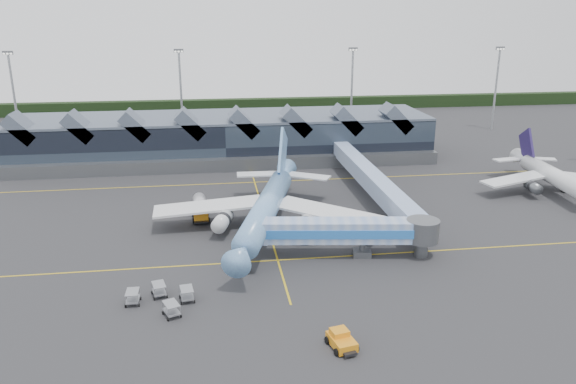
{
  "coord_description": "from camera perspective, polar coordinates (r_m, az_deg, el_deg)",
  "views": [
    {
      "loc": [
        -8.2,
        -75.24,
        31.23
      ],
      "look_at": [
        3.31,
        5.58,
        5.0
      ],
      "focal_mm": 35.0,
      "sensor_mm": 36.0,
      "label": 1
    }
  ],
  "objects": [
    {
      "name": "terminal",
      "position": [
        125.43,
        -6.52,
        5.57
      ],
      "size": [
        90.0,
        22.25,
        12.52
      ],
      "color": "black",
      "rests_on": "ground"
    },
    {
      "name": "baggage_carts",
      "position": [
        65.36,
        -12.62,
        -10.36
      ],
      "size": [
        7.53,
        7.23,
        1.52
      ],
      "rotation": [
        0.0,
        0.0,
        0.14
      ],
      "color": "gray",
      "rests_on": "ground"
    },
    {
      "name": "light_masts",
      "position": [
        142.33,
        3.87,
        10.21
      ],
      "size": [
        132.4,
        42.56,
        22.45
      ],
      "color": "#93979B",
      "rests_on": "ground"
    },
    {
      "name": "jet_bridge",
      "position": [
        74.91,
        6.73,
        -4.02
      ],
      "size": [
        25.29,
        6.93,
        5.27
      ],
      "rotation": [
        0.0,
        0.0,
        -0.14
      ],
      "color": "#7C9BCF",
      "rests_on": "ground"
    },
    {
      "name": "tree_line_far",
      "position": [
        187.71,
        -5.57,
        8.77
      ],
      "size": [
        260.0,
        4.0,
        4.0
      ],
      "primitive_type": "cube",
      "color": "black",
      "rests_on": "ground"
    },
    {
      "name": "fuel_truck",
      "position": [
        90.43,
        -8.93,
        -1.5
      ],
      "size": [
        2.9,
        8.89,
        2.96
      ],
      "rotation": [
        0.0,
        0.0,
        0.05
      ],
      "color": "black",
      "rests_on": "ground"
    },
    {
      "name": "regional_jet",
      "position": [
        111.54,
        25.27,
        1.52
      ],
      "size": [
        26.88,
        29.36,
        10.07
      ],
      "rotation": [
        0.0,
        0.0,
        -0.07
      ],
      "color": "silver",
      "rests_on": "ground"
    },
    {
      "name": "taxi_stripes",
      "position": [
        91.15,
        -2.45,
        -2.24
      ],
      "size": [
        120.0,
        60.0,
        0.01
      ],
      "color": "gold",
      "rests_on": "ground"
    },
    {
      "name": "ground",
      "position": [
        81.87,
        -1.75,
        -4.62
      ],
      "size": [
        260.0,
        260.0,
        0.0
      ],
      "primitive_type": "plane",
      "color": "#2C2C2F",
      "rests_on": "ground"
    },
    {
      "name": "main_airliner",
      "position": [
        83.54,
        -2.06,
        -1.34
      ],
      "size": [
        34.03,
        39.99,
        13.08
      ],
      "rotation": [
        0.0,
        0.0,
        -0.28
      ],
      "color": "#6083C2",
      "rests_on": "ground"
    },
    {
      "name": "pushback_tug",
      "position": [
        56.75,
        5.45,
        -14.77
      ],
      "size": [
        2.95,
        4.02,
        1.65
      ],
      "rotation": [
        0.0,
        0.0,
        0.21
      ],
      "color": "orange",
      "rests_on": "ground"
    }
  ]
}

